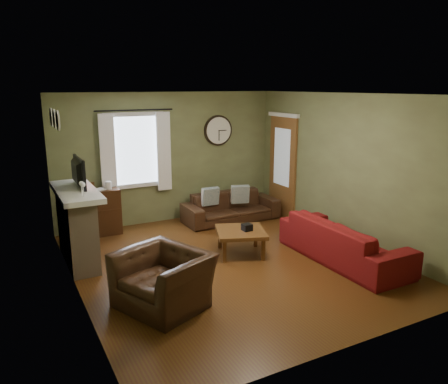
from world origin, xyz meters
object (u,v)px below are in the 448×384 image
sofa_brown (231,207)px  coffee_table (241,242)px  armchair (163,279)px  bookshelf (100,213)px  sofa_red (343,241)px

sofa_brown → coffee_table: (-0.75, -1.71, -0.08)m
sofa_brown → armchair: size_ratio=1.83×
armchair → coffee_table: bearing=97.7°
bookshelf → coffee_table: 2.74m
sofa_red → coffee_table: bearing=52.9°
armchair → sofa_red: bearing=67.4°
sofa_brown → sofa_red: 2.76m
armchair → coffee_table: 2.03m
bookshelf → sofa_brown: bookshelf is taller
bookshelf → sofa_red: bearing=-44.0°
sofa_brown → coffee_table: sofa_brown is taller
sofa_brown → coffee_table: size_ratio=2.54×
sofa_red → coffee_table: size_ratio=2.91×
sofa_red → sofa_brown: bearing=11.7°
bookshelf → coffee_table: bookshelf is taller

